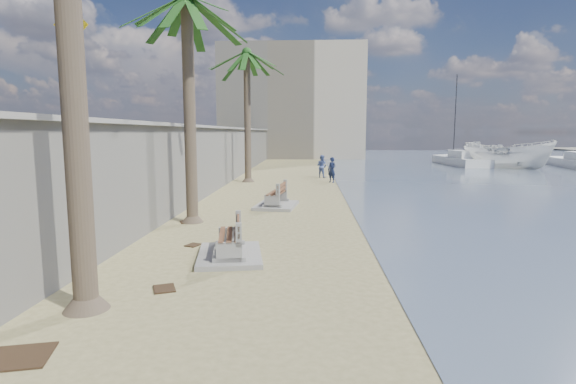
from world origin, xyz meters
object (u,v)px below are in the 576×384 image
object	(u,v)px
palm_back	(247,55)
person_b	(322,165)
bench_near	(230,241)
sailboat_west	(453,156)
yacht_far	(460,162)
palm_mid	(186,2)
bench_far	(276,197)
boat_cruiser	(507,154)
person_a	(332,168)

from	to	relation	value
palm_back	person_b	world-z (taller)	palm_back
bench_near	sailboat_west	world-z (taller)	sailboat_west
person_b	yacht_far	xyz separation A→B (m)	(14.27, 13.26, -0.56)
palm_mid	person_b	bearing A→B (deg)	72.79
palm_mid	sailboat_west	xyz separation A→B (m)	(21.87, 39.92, -7.38)
palm_mid	sailboat_west	size ratio (longest dim) A/B	0.85
sailboat_west	person_b	bearing A→B (deg)	-125.70
bench_far	bench_near	bearing A→B (deg)	-94.47
bench_near	boat_cruiser	world-z (taller)	boat_cruiser
bench_near	palm_back	xyz separation A→B (m)	(-1.98, 18.16, 7.78)
palm_back	person_a	xyz separation A→B (m)	(5.53, -0.23, -7.26)
yacht_far	palm_mid	bearing A→B (deg)	144.25
sailboat_west	bench_far	bearing A→B (deg)	-117.66
yacht_far	sailboat_west	size ratio (longest dim) A/B	0.92
yacht_far	bench_near	bearing A→B (deg)	150.66
person_b	boat_cruiser	distance (m)	19.46
bench_far	yacht_far	distance (m)	31.19
palm_mid	person_a	world-z (taller)	palm_mid
bench_far	person_a	distance (m)	10.27
palm_back	boat_cruiser	bearing A→B (deg)	29.17
bench_far	palm_mid	xyz separation A→B (m)	(-2.81, -3.54, 7.27)
bench_far	sailboat_west	bearing A→B (deg)	62.34
person_a	person_b	world-z (taller)	person_a
person_b	bench_far	bearing A→B (deg)	113.14
bench_near	palm_mid	bearing A→B (deg)	115.52
person_b	palm_mid	bearing A→B (deg)	106.10
bench_far	palm_back	bearing A→B (deg)	104.54
palm_mid	person_b	xyz separation A→B (m)	(5.16, 16.67, -6.81)
person_a	person_b	size ratio (longest dim) A/B	1.05
boat_cruiser	yacht_far	world-z (taller)	boat_cruiser
yacht_far	bench_far	bearing A→B (deg)	145.04
palm_back	yacht_far	xyz separation A→B (m)	(19.23, 16.33, -7.86)
bench_far	boat_cruiser	distance (m)	29.68
bench_far	boat_cruiser	bearing A→B (deg)	48.99
palm_mid	sailboat_west	distance (m)	46.12
bench_near	person_b	size ratio (longest dim) A/B	1.43
bench_near	bench_far	world-z (taller)	bench_far
person_a	yacht_far	size ratio (longest dim) A/B	0.20
palm_mid	yacht_far	bearing A→B (deg)	57.01
boat_cruiser	yacht_far	size ratio (longest dim) A/B	0.37
boat_cruiser	yacht_far	distance (m)	5.01
palm_mid	person_a	bearing A→B (deg)	66.81
palm_back	boat_cruiser	size ratio (longest dim) A/B	2.67
bench_near	yacht_far	bearing A→B (deg)	63.42
palm_back	boat_cruiser	world-z (taller)	palm_back
boat_cruiser	bench_far	bearing A→B (deg)	176.55
boat_cruiser	sailboat_west	bearing A→B (deg)	39.21
palm_mid	palm_back	size ratio (longest dim) A/B	0.94
palm_mid	boat_cruiser	world-z (taller)	palm_mid
palm_mid	palm_back	bearing A→B (deg)	89.16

